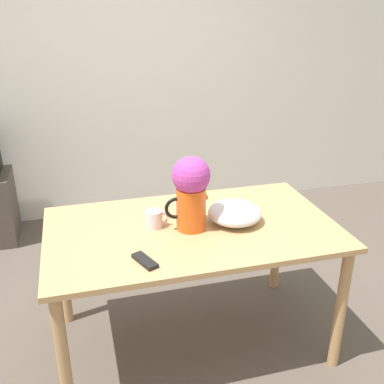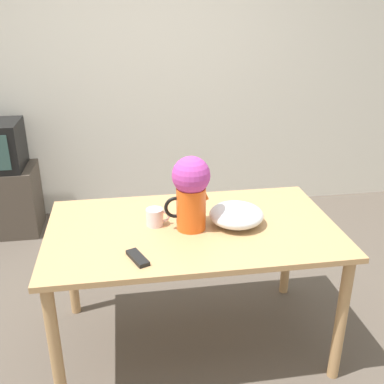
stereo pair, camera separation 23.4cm
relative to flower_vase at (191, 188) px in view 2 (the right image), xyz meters
name	(u,v)px [view 2 (the right image)]	position (x,y,z in m)	size (l,w,h in m)	color
ground_plane	(179,340)	(-0.07, 0.03, -1.01)	(12.00, 12.00, 0.00)	brown
wall_back	(149,75)	(-0.07, 2.02, 0.29)	(8.00, 0.05, 2.60)	silver
table	(192,241)	(0.01, 0.02, -0.33)	(1.56, 0.91, 0.78)	tan
flower_vase	(191,188)	(0.00, 0.00, 0.00)	(0.24, 0.20, 0.40)	#E05619
coffee_mug	(155,217)	(-0.19, 0.07, -0.18)	(0.13, 0.09, 0.10)	silver
white_bowl	(236,215)	(0.25, 0.01, -0.18)	(0.30, 0.30, 0.11)	silver
remote_control	(138,258)	(-0.30, -0.28, -0.22)	(0.11, 0.17, 0.02)	black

